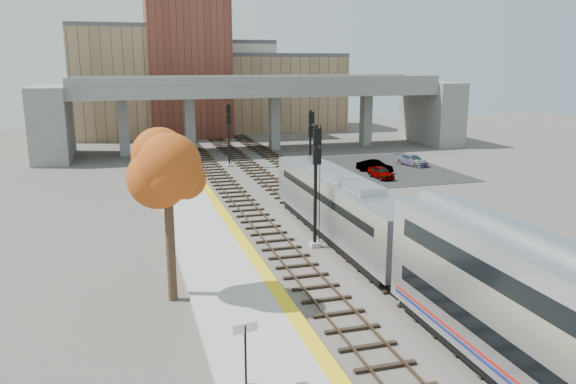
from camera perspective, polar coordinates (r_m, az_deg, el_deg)
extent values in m
plane|color=#47423D|center=(30.75, 7.95, -8.38)|extent=(160.00, 160.00, 0.00)
cube|color=#9E9E99|center=(28.63, -5.59, -9.59)|extent=(4.50, 60.00, 0.35)
cube|color=yellow|center=(28.94, -1.86, -8.89)|extent=(0.70, 60.00, 0.01)
cube|color=black|center=(41.03, -3.35, -2.67)|extent=(2.50, 95.00, 0.14)
cube|color=brown|center=(40.86, -4.33, -2.60)|extent=(0.07, 95.00, 0.14)
cube|color=brown|center=(41.16, -2.37, -2.45)|extent=(0.07, 95.00, 0.14)
cube|color=black|center=(42.14, 2.23, -2.24)|extent=(2.50, 95.00, 0.14)
cube|color=brown|center=(41.89, 1.30, -2.17)|extent=(0.07, 95.00, 0.14)
cube|color=brown|center=(42.34, 3.15, -2.02)|extent=(0.07, 95.00, 0.14)
cube|color=black|center=(43.54, 7.23, -1.83)|extent=(2.50, 95.00, 0.14)
cube|color=brown|center=(43.24, 6.36, -1.76)|extent=(0.07, 95.00, 0.14)
cube|color=brown|center=(43.80, 8.09, -1.62)|extent=(0.07, 95.00, 0.14)
cube|color=slate|center=(73.10, -2.95, 10.34)|extent=(46.00, 10.00, 1.50)
cube|color=slate|center=(68.40, -2.00, 11.21)|extent=(46.00, 0.20, 1.00)
cube|color=slate|center=(77.73, -3.80, 11.41)|extent=(46.00, 0.20, 1.00)
cube|color=slate|center=(71.42, -16.37, 6.35)|extent=(1.20, 1.60, 7.00)
cube|color=slate|center=(71.87, -9.95, 6.72)|extent=(1.20, 1.60, 7.00)
cube|color=slate|center=(73.91, -1.39, 7.08)|extent=(1.20, 1.60, 7.00)
cube|color=slate|center=(78.27, 7.91, 7.29)|extent=(1.20, 1.60, 7.00)
cube|color=slate|center=(71.78, -22.84, 6.50)|extent=(4.00, 12.00, 8.50)
cube|color=slate|center=(82.81, 14.32, 7.84)|extent=(4.00, 12.00, 8.50)
cube|color=tan|center=(91.08, -15.37, 10.59)|extent=(18.00, 14.00, 16.00)
cube|color=#4C4C4F|center=(91.17, -15.70, 15.80)|extent=(18.00, 14.00, 0.60)
cube|color=beige|center=(97.43, -7.02, 10.49)|extent=(16.00, 16.00, 14.00)
cube|color=#4C4C4F|center=(97.39, -7.15, 14.78)|extent=(16.00, 16.00, 0.60)
cube|color=brown|center=(88.58, -10.12, 12.08)|extent=(12.00, 10.00, 20.00)
cube|color=tan|center=(97.68, -0.93, 10.00)|extent=(20.00, 14.00, 12.00)
cube|color=#4C4C4F|center=(97.55, -0.94, 13.70)|extent=(20.00, 14.00, 0.60)
cube|color=black|center=(60.98, 9.19, 2.34)|extent=(14.00, 18.00, 0.04)
cube|color=#A8AAB2|center=(35.89, 5.44, -1.24)|extent=(3.00, 19.00, 3.20)
cube|color=black|center=(44.53, 0.92, 2.41)|extent=(2.20, 0.06, 1.10)
cube|color=black|center=(35.75, 5.46, -0.30)|extent=(3.02, 16.15, 0.50)
cube|color=black|center=(36.39, 5.37, -4.06)|extent=(2.70, 17.10, 0.50)
cube|color=#A8AAB2|center=(35.49, 5.50, 1.58)|extent=(1.60, 9.50, 0.40)
cube|color=#9E9E99|center=(34.93, 2.73, -5.36)|extent=(0.60, 0.60, 0.30)
cylinder|color=black|center=(33.96, 2.80, 0.46)|extent=(0.22, 0.22, 7.55)
cube|color=black|center=(33.19, 3.00, 5.65)|extent=(0.49, 0.18, 0.97)
cube|color=black|center=(33.36, 2.98, 3.63)|extent=(0.49, 0.18, 0.97)
cube|color=#9E9E99|center=(48.21, 2.23, -0.18)|extent=(0.60, 0.60, 0.30)
cylinder|color=black|center=(47.53, 2.27, 3.93)|extent=(0.21, 0.21, 7.30)
cube|color=black|center=(46.91, 2.40, 7.54)|extent=(0.47, 0.18, 0.94)
cube|color=black|center=(47.04, 2.38, 6.15)|extent=(0.47, 0.18, 0.94)
cube|color=#9E9E99|center=(61.94, -5.97, 2.72)|extent=(0.60, 0.60, 0.30)
cylinder|color=black|center=(61.44, -6.04, 5.73)|extent=(0.20, 0.20, 6.85)
cube|color=black|center=(60.90, -6.06, 8.35)|extent=(0.44, 0.18, 0.88)
cube|color=black|center=(61.00, -6.04, 7.34)|extent=(0.44, 0.18, 0.88)
cylinder|color=black|center=(19.92, -4.34, -16.17)|extent=(0.08, 0.08, 2.20)
cube|color=white|center=(19.46, -4.39, -13.60)|extent=(0.90, 0.20, 0.35)
cylinder|color=#382619|center=(27.06, -11.86, -4.95)|extent=(0.44, 0.44, 5.87)
ellipsoid|color=#B14617|center=(26.23, -12.20, 2.05)|extent=(3.60, 3.60, 4.20)
imported|color=#99999E|center=(55.77, 9.43, 1.98)|extent=(1.63, 3.60, 1.20)
imported|color=#99999E|center=(58.70, 8.79, 2.59)|extent=(3.11, 3.98, 1.26)
imported|color=#99999E|center=(63.60, 12.52, 3.19)|extent=(2.69, 4.37, 1.18)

